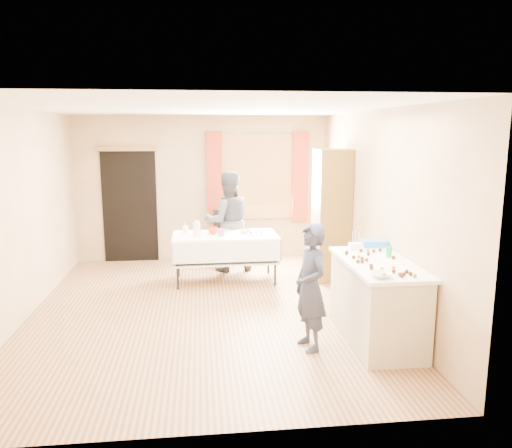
{
  "coord_description": "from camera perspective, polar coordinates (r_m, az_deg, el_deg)",
  "views": [
    {
      "loc": [
        -0.05,
        -6.28,
        2.33
      ],
      "look_at": [
        0.66,
        0.0,
        1.14
      ],
      "focal_mm": 35.0,
      "sensor_mm": 36.0,
      "label": 1
    }
  ],
  "objects": [
    {
      "name": "floor",
      "position": [
        6.71,
        -5.71,
        -9.86
      ],
      "size": [
        4.5,
        5.5,
        0.02
      ],
      "primitive_type": "cube",
      "color": "#9E7047",
      "rests_on": "ground"
    },
    {
      "name": "ceiling",
      "position": [
        6.29,
        -6.16,
        13.11
      ],
      "size": [
        4.5,
        5.5,
        0.02
      ],
      "primitive_type": "cube",
      "color": "white",
      "rests_on": "floor"
    },
    {
      "name": "wall_back",
      "position": [
        9.1,
        -6.13,
        4.06
      ],
      "size": [
        4.5,
        0.02,
        2.6
      ],
      "primitive_type": "cube",
      "color": "tan",
      "rests_on": "floor"
    },
    {
      "name": "wall_front",
      "position": [
        3.67,
        -5.42,
        -5.71
      ],
      "size": [
        4.5,
        0.02,
        2.6
      ],
      "primitive_type": "cube",
      "color": "tan",
      "rests_on": "floor"
    },
    {
      "name": "wall_left",
      "position": [
        6.74,
        -25.52,
        0.79
      ],
      "size": [
        0.02,
        5.5,
        2.6
      ],
      "primitive_type": "cube",
      "color": "tan",
      "rests_on": "floor"
    },
    {
      "name": "wall_right",
      "position": [
        6.78,
        13.56,
        1.58
      ],
      "size": [
        0.02,
        5.5,
        2.6
      ],
      "primitive_type": "cube",
      "color": "tan",
      "rests_on": "floor"
    },
    {
      "name": "window_frame",
      "position": [
        9.1,
        0.18,
        5.39
      ],
      "size": [
        1.32,
        0.06,
        1.52
      ],
      "primitive_type": "cube",
      "color": "olive",
      "rests_on": "wall_back"
    },
    {
      "name": "window_pane",
      "position": [
        9.09,
        0.19,
        5.38
      ],
      "size": [
        1.2,
        0.02,
        1.4
      ],
      "primitive_type": "cube",
      "color": "white",
      "rests_on": "wall_back"
    },
    {
      "name": "curtain_left",
      "position": [
        9.0,
        -4.74,
        5.29
      ],
      "size": [
        0.28,
        0.06,
        1.65
      ],
      "primitive_type": "cube",
      "color": "#9A301D",
      "rests_on": "wall_back"
    },
    {
      "name": "curtain_right",
      "position": [
        9.18,
        5.08,
        5.39
      ],
      "size": [
        0.28,
        0.06,
        1.65
      ],
      "primitive_type": "cube",
      "color": "#9A301D",
      "rests_on": "wall_back"
    },
    {
      "name": "doorway",
      "position": [
        9.2,
        -14.22,
        1.98
      ],
      "size": [
        0.95,
        0.04,
        2.0
      ],
      "primitive_type": "cube",
      "color": "black",
      "rests_on": "floor"
    },
    {
      "name": "door_lintel",
      "position": [
        9.08,
        -14.54,
        8.33
      ],
      "size": [
        1.05,
        0.06,
        0.08
      ],
      "primitive_type": "cube",
      "color": "olive",
      "rests_on": "wall_back"
    },
    {
      "name": "cabinet",
      "position": [
        7.9,
        8.6,
        1.0
      ],
      "size": [
        0.5,
        0.6,
        2.05
      ],
      "primitive_type": "cube",
      "color": "brown",
      "rests_on": "floor"
    },
    {
      "name": "counter",
      "position": [
        5.8,
        13.61,
        -8.56
      ],
      "size": [
        0.72,
        1.52,
        0.91
      ],
      "color": "#BAB194",
      "rests_on": "floor"
    },
    {
      "name": "party_table",
      "position": [
        7.81,
        -3.53,
        -3.37
      ],
      "size": [
        1.64,
        0.86,
        0.75
      ],
      "rotation": [
        0.0,
        0.0,
        0.02
      ],
      "color": "black",
      "rests_on": "floor"
    },
    {
      "name": "chair",
      "position": [
        8.89,
        -3.81,
        -2.73
      ],
      "size": [
        0.47,
        0.47,
        0.94
      ],
      "rotation": [
        0.0,
        0.0,
        -0.24
      ],
      "color": "black",
      "rests_on": "floor"
    },
    {
      "name": "girl",
      "position": [
        5.39,
        6.25,
        -7.19
      ],
      "size": [
        0.65,
        0.56,
        1.38
      ],
      "primitive_type": "imported",
      "rotation": [
        0.0,
        0.0,
        -1.33
      ],
      "color": "#21273D",
      "rests_on": "floor"
    },
    {
      "name": "woman",
      "position": [
        8.34,
        -3.2,
        0.3
      ],
      "size": [
        0.96,
        0.82,
        1.68
      ],
      "primitive_type": "imported",
      "rotation": [
        0.0,
        0.0,
        3.26
      ],
      "color": "black",
      "rests_on": "floor"
    },
    {
      "name": "soda_can",
      "position": [
        5.89,
        14.96,
        -3.08
      ],
      "size": [
        0.07,
        0.07,
        0.12
      ],
      "primitive_type": "cylinder",
      "rotation": [
        0.0,
        0.0,
        -0.02
      ],
      "color": "#14994D",
      "rests_on": "counter"
    },
    {
      "name": "mixing_bowl",
      "position": [
        5.07,
        14.07,
        -5.66
      ],
      "size": [
        0.26,
        0.26,
        0.05
      ],
      "primitive_type": "imported",
      "rotation": [
        0.0,
        0.0,
        0.12
      ],
      "color": "white",
      "rests_on": "counter"
    },
    {
      "name": "foam_block",
      "position": [
        6.17,
        11.29,
        -2.51
      ],
      "size": [
        0.15,
        0.1,
        0.08
      ],
      "primitive_type": "cube",
      "rotation": [
        0.0,
        0.0,
        -0.02
      ],
      "color": "white",
      "rests_on": "counter"
    },
    {
      "name": "blue_basket",
      "position": [
        6.38,
        13.34,
        -2.17
      ],
      "size": [
        0.32,
        0.23,
        0.08
      ],
      "primitive_type": "cube",
      "rotation": [
        0.0,
        0.0,
        -0.11
      ],
      "color": "blue",
      "rests_on": "counter"
    },
    {
      "name": "pitcher",
      "position": [
        7.59,
        -6.79,
        -0.62
      ],
      "size": [
        0.13,
        0.13,
        0.22
      ],
      "primitive_type": "cylinder",
      "rotation": [
        0.0,
        0.0,
        -0.25
      ],
      "color": "silver",
      "rests_on": "party_table"
    },
    {
      "name": "cup_red",
      "position": [
        7.76,
        -4.94,
        -0.74
      ],
      "size": [
        0.24,
        0.24,
        0.11
      ],
      "primitive_type": "imported",
      "rotation": [
        0.0,
        0.0,
        0.35
      ],
      "color": "red",
      "rests_on": "party_table"
    },
    {
      "name": "cup_rainbow",
      "position": [
        7.59,
        -4.0,
        -0.98
      ],
      "size": [
        0.13,
        0.13,
        0.11
      ],
      "primitive_type": "imported",
      "rotation": [
        0.0,
        0.0,
        -0.05
      ],
      "color": "red",
      "rests_on": "party_table"
    },
    {
      "name": "small_bowl",
      "position": [
        7.83,
        -1.23,
        -0.82
      ],
      "size": [
        0.25,
        0.25,
        0.05
      ],
      "primitive_type": "imported",
      "rotation": [
        0.0,
        0.0,
        0.25
      ],
      "color": "white",
      "rests_on": "party_table"
    },
    {
      "name": "pastry_tray",
      "position": [
        7.69,
        0.02,
        -1.16
      ],
      "size": [
        0.31,
        0.24,
        0.02
      ],
      "primitive_type": "cube",
      "rotation": [
        0.0,
        0.0,
        0.16
      ],
      "color": "white",
      "rests_on": "party_table"
    },
    {
      "name": "bottle",
      "position": [
        7.9,
        -8.06,
        -0.43
      ],
      "size": [
        0.1,
        0.1,
        0.16
      ],
      "primitive_type": "imported",
      "rotation": [
        0.0,
        0.0,
        -0.23
      ],
      "color": "white",
      "rests_on": "party_table"
    },
    {
      "name": "cake_balls",
      "position": [
        5.54,
        13.66,
        -4.3
      ],
      "size": [
        0.51,
        1.12,
        0.04
      ],
      "color": "#3F2314",
      "rests_on": "counter"
    }
  ]
}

